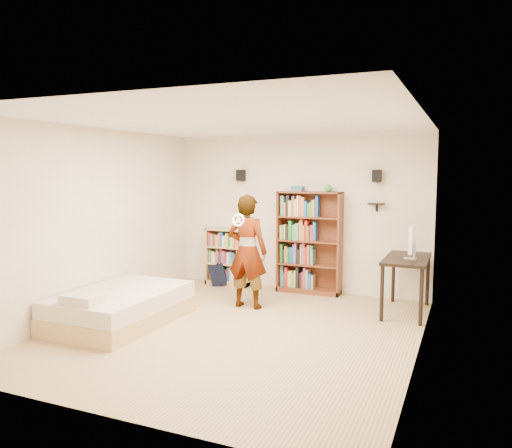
% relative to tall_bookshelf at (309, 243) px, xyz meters
% --- Properties ---
extents(ground, '(4.50, 5.00, 0.01)m').
position_rel_tall_bookshelf_xyz_m(ground, '(-0.26, -2.34, -0.87)').
color(ground, tan).
rests_on(ground, ground).
extents(room_shell, '(4.52, 5.02, 2.71)m').
position_rel_tall_bookshelf_xyz_m(room_shell, '(-0.26, -2.34, 0.90)').
color(room_shell, white).
rests_on(room_shell, ground).
extents(crown_molding, '(4.50, 5.00, 0.06)m').
position_rel_tall_bookshelf_xyz_m(crown_molding, '(-0.26, -2.34, 1.80)').
color(crown_molding, silver).
rests_on(crown_molding, room_shell).
extents(speaker_left, '(0.14, 0.12, 0.20)m').
position_rel_tall_bookshelf_xyz_m(speaker_left, '(-1.31, 0.06, 1.13)').
color(speaker_left, black).
rests_on(speaker_left, room_shell).
extents(speaker_right, '(0.14, 0.12, 0.20)m').
position_rel_tall_bookshelf_xyz_m(speaker_right, '(1.09, 0.06, 1.13)').
color(speaker_right, black).
rests_on(speaker_right, room_shell).
extents(wall_shelf, '(0.25, 0.16, 0.02)m').
position_rel_tall_bookshelf_xyz_m(wall_shelf, '(1.09, 0.07, 0.68)').
color(wall_shelf, black).
rests_on(wall_shelf, room_shell).
extents(tall_bookshelf, '(1.09, 0.32, 1.73)m').
position_rel_tall_bookshelf_xyz_m(tall_bookshelf, '(0.00, 0.00, 0.00)').
color(tall_bookshelf, brown).
rests_on(tall_bookshelf, ground).
extents(low_bookshelf, '(0.82, 0.31, 1.03)m').
position_rel_tall_bookshelf_xyz_m(low_bookshelf, '(-1.53, 0.01, -0.35)').
color(low_bookshelf, tan).
rests_on(low_bookshelf, ground).
extents(computer_desk, '(0.61, 1.21, 0.83)m').
position_rel_tall_bookshelf_xyz_m(computer_desk, '(1.67, -0.61, -0.45)').
color(computer_desk, black).
rests_on(computer_desk, ground).
extents(imac, '(0.15, 0.49, 0.48)m').
position_rel_tall_bookshelf_xyz_m(imac, '(1.73, -0.74, 0.20)').
color(imac, white).
rests_on(imac, computer_desk).
extents(daybed, '(1.25, 1.92, 0.57)m').
position_rel_tall_bookshelf_xyz_m(daybed, '(-1.86, -2.66, -0.58)').
color(daybed, silver).
rests_on(daybed, ground).
extents(person, '(0.64, 0.43, 1.73)m').
position_rel_tall_bookshelf_xyz_m(person, '(-0.59, -1.25, -0.00)').
color(person, black).
rests_on(person, ground).
extents(wii_wheel, '(0.20, 0.07, 0.20)m').
position_rel_tall_bookshelf_xyz_m(wii_wheel, '(-0.59, -1.57, 0.50)').
color(wii_wheel, white).
rests_on(wii_wheel, person).
extents(navy_bag, '(0.35, 0.28, 0.41)m').
position_rel_tall_bookshelf_xyz_m(navy_bag, '(-1.67, -0.15, -0.66)').
color(navy_bag, black).
rests_on(navy_bag, ground).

